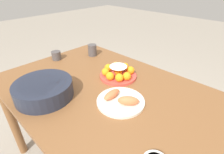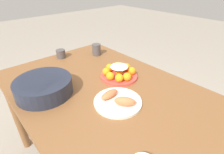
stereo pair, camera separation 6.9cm
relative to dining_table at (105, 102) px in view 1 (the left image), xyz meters
name	(u,v)px [view 1 (the left image)]	position (x,y,z in m)	size (l,w,h in m)	color
dining_table	(105,102)	(0.00, 0.00, 0.00)	(1.32, 0.89, 0.73)	brown
cake_plate	(118,73)	(0.04, -0.16, 0.13)	(0.24, 0.24, 0.08)	#E04C42
serving_bowl	(44,89)	(0.19, 0.27, 0.14)	(0.30, 0.30, 0.09)	#232838
seafood_platter	(121,100)	(-0.15, 0.03, 0.11)	(0.25, 0.25, 0.06)	silver
cup_near	(92,50)	(0.43, -0.27, 0.14)	(0.07, 0.07, 0.09)	#4C4747
cup_far	(56,55)	(0.57, -0.03, 0.13)	(0.07, 0.07, 0.07)	#4C4747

